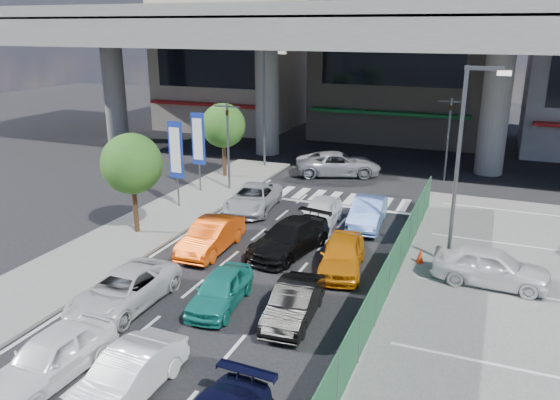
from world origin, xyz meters
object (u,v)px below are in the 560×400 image
at_px(street_lamp_right, 464,151).
at_px(sedan_white_front_mid, 320,213).
at_px(hatch_white_back_mid, 127,376).
at_px(signboard_near, 176,153).
at_px(hatch_black_mid_right, 294,303).
at_px(parked_sedan_white, 490,266).
at_px(tree_near, 132,164).
at_px(taxi_orange_left, 211,236).
at_px(sedan_black_mid, 289,238).
at_px(traffic_cone, 420,256).
at_px(taxi_teal_mid, 220,290).
at_px(van_white_back_left, 51,356).
at_px(taxi_orange_right, 342,255).
at_px(street_lamp_left, 267,98).
at_px(kei_truck_front_right, 368,213).
at_px(traffic_light_left, 228,125).
at_px(traffic_light_right, 450,119).
at_px(signboard_far, 198,141).
at_px(crossing_wagon_silver, 338,164).
at_px(tree_far, 223,126).
at_px(wagon_silver_front_left, 253,198).
at_px(sedan_white_mid_left, 124,290).

bearing_deg(street_lamp_right, sedan_white_front_mid, 161.37).
bearing_deg(hatch_white_back_mid, signboard_near, 118.47).
bearing_deg(hatch_black_mid_right, parked_sedan_white, 36.21).
distance_m(tree_near, taxi_orange_left, 5.10).
height_order(sedan_black_mid, traffic_cone, sedan_black_mid).
distance_m(taxi_teal_mid, sedan_black_mid, 5.33).
relative_size(van_white_back_left, taxi_orange_right, 1.00).
height_order(street_lamp_left, kei_truck_front_right, street_lamp_left).
relative_size(traffic_light_left, hatch_black_mid_right, 1.38).
bearing_deg(traffic_light_left, taxi_teal_mid, -64.18).
xyz_separation_m(traffic_light_right, signboard_far, (-13.10, -8.01, -0.87)).
xyz_separation_m(taxi_orange_left, crossing_wagon_silver, (1.57, 14.32, 0.07)).
height_order(traffic_light_left, tree_near, traffic_light_left).
bearing_deg(hatch_white_back_mid, signboard_far, 115.35).
bearing_deg(tree_far, traffic_cone, -33.37).
bearing_deg(wagon_silver_front_left, street_lamp_right, -23.95).
relative_size(hatch_black_mid_right, kei_truck_front_right, 0.90).
relative_size(street_lamp_right, tree_far, 1.67).
distance_m(tree_near, hatch_black_mid_right, 11.11).
bearing_deg(hatch_black_mid_right, signboard_near, 134.16).
bearing_deg(signboard_far, van_white_back_left, -73.20).
distance_m(signboard_far, hatch_black_mid_right, 15.75).
xyz_separation_m(hatch_black_mid_right, crossing_wagon_silver, (-3.83, 18.46, 0.14)).
relative_size(van_white_back_left, parked_sedan_white, 0.95).
bearing_deg(tree_near, traffic_cone, 6.41).
xyz_separation_m(tree_far, hatch_white_back_mid, (7.84, -20.56, -2.74)).
relative_size(taxi_orange_right, traffic_cone, 6.57).
xyz_separation_m(street_lamp_left, taxi_orange_right, (9.45, -14.36, -4.08)).
xyz_separation_m(street_lamp_right, sedan_white_front_mid, (-6.43, 2.17, -4.08)).
relative_size(street_lamp_right, sedan_white_mid_left, 1.73).
relative_size(taxi_teal_mid, kei_truck_front_right, 0.87).
relative_size(hatch_white_back_mid, sedan_white_mid_left, 0.84).
bearing_deg(sedan_white_mid_left, sedan_white_front_mid, 70.02).
relative_size(street_lamp_right, sedan_white_front_mid, 1.98).
bearing_deg(tree_far, sedan_white_front_mid, -36.55).
relative_size(tree_far, van_white_back_left, 1.19).
xyz_separation_m(traffic_light_left, taxi_orange_left, (3.49, -8.55, -3.25)).
height_order(signboard_near, wagon_silver_front_left, signboard_near).
bearing_deg(taxi_orange_right, taxi_teal_mid, -135.19).
height_order(traffic_light_right, signboard_far, traffic_light_right).
distance_m(crossing_wagon_silver, parked_sedan_white, 16.53).
xyz_separation_m(traffic_light_right, hatch_white_back_mid, (-5.46, -25.06, -3.29)).
distance_m(traffic_light_right, crossing_wagon_silver, 7.46).
bearing_deg(van_white_back_left, kei_truck_front_right, 73.15).
bearing_deg(taxi_orange_right, taxi_orange_left, 172.27).
bearing_deg(kei_truck_front_right, sedan_white_front_mid, -161.54).
distance_m(traffic_light_right, hatch_white_back_mid, 25.86).
height_order(signboard_far, taxi_orange_left, signboard_far).
bearing_deg(van_white_back_left, taxi_orange_right, 62.83).
relative_size(hatch_white_back_mid, sedan_white_front_mid, 0.96).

